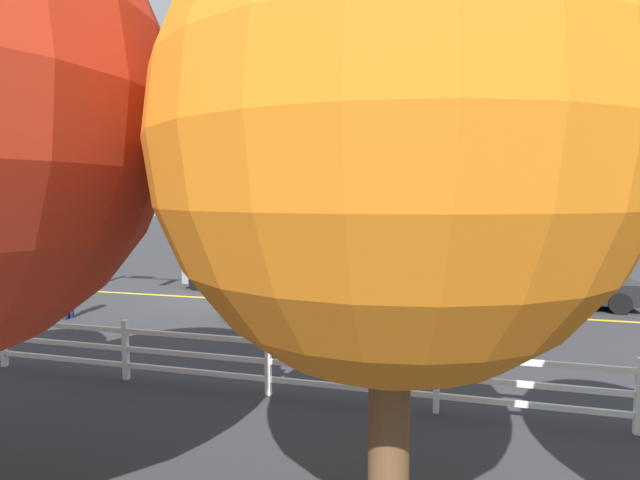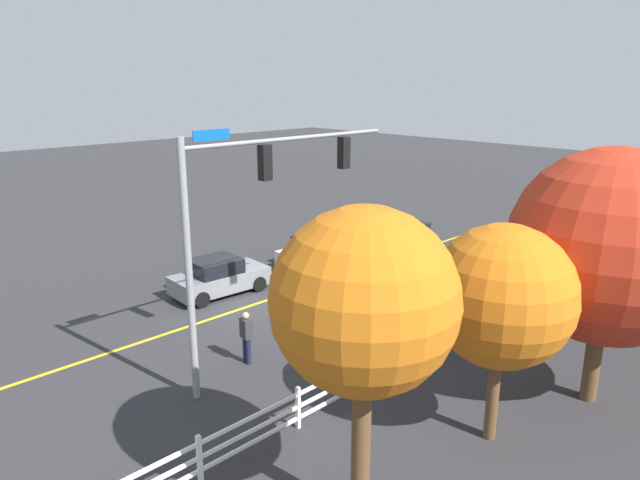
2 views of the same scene
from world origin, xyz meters
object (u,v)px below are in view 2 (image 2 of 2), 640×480
(tree_0, at_px, (634,228))
(tree_3, at_px, (502,296))
(car_0, at_px, (322,251))
(car_3, at_px, (392,231))
(tree_4, at_px, (609,247))
(car_1, at_px, (356,279))
(pedestrian, at_px, (246,335))
(car_2, at_px, (219,277))
(tree_1, at_px, (364,302))

(tree_0, height_order, tree_3, tree_0)
(tree_0, bearing_deg, car_0, -82.66)
(car_3, xyz_separation_m, tree_4, (8.35, 13.73, 3.72))
(car_1, distance_m, tree_0, 10.10)
(tree_3, xyz_separation_m, tree_4, (-3.57, 0.98, 0.66))
(pedestrian, xyz_separation_m, tree_3, (-1.94, 7.28, 2.80))
(tree_0, bearing_deg, car_2, -60.94)
(car_0, bearing_deg, car_1, -115.44)
(car_3, distance_m, pedestrian, 14.90)
(car_1, relative_size, tree_3, 0.81)
(tree_3, bearing_deg, car_0, -117.18)
(pedestrian, bearing_deg, tree_1, -101.18)
(tree_1, height_order, tree_4, tree_4)
(car_1, xyz_separation_m, car_2, (3.92, -4.05, 0.05))
(tree_3, bearing_deg, car_3, -133.06)
(car_1, xyz_separation_m, pedestrian, (6.72, 1.54, 0.25))
(car_3, bearing_deg, tree_4, -121.10)
(car_2, height_order, pedestrian, pedestrian)
(pedestrian, height_order, tree_4, tree_4)
(tree_3, bearing_deg, car_2, -93.84)
(tree_3, relative_size, tree_4, 0.78)
(tree_1, bearing_deg, pedestrian, -109.37)
(car_3, bearing_deg, tree_0, -106.27)
(car_3, bearing_deg, car_1, -150.97)
(car_3, distance_m, tree_1, 20.85)
(tree_0, bearing_deg, car_3, -106.47)
(car_2, distance_m, car_3, 11.05)
(car_3, relative_size, tree_1, 0.69)
(tree_0, xyz_separation_m, tree_3, (8.10, -0.15, -0.20))
(car_2, xyz_separation_m, tree_4, (-2.71, 13.85, 3.66))
(tree_0, xyz_separation_m, tree_4, (4.53, 0.82, 0.47))
(car_3, xyz_separation_m, tree_3, (11.92, 12.75, 3.06))
(tree_3, bearing_deg, tree_4, 164.72)
(car_1, bearing_deg, tree_0, 112.65)
(car_3, bearing_deg, tree_3, -132.86)
(pedestrian, bearing_deg, tree_3, -66.88)
(car_1, relative_size, pedestrian, 2.62)
(tree_0, bearing_deg, tree_3, -1.08)
(car_0, height_order, tree_0, tree_0)
(car_0, distance_m, pedestrian, 9.93)
(car_3, height_order, tree_4, tree_4)
(car_0, bearing_deg, pedestrian, -149.10)
(car_1, distance_m, tree_1, 13.09)
(pedestrian, distance_m, tree_0, 12.85)
(tree_0, height_order, tree_1, tree_1)
(car_0, distance_m, tree_1, 16.80)
(pedestrian, xyz_separation_m, tree_1, (2.43, 6.91, 3.77))
(car_0, xyz_separation_m, car_2, (5.60, -0.30, -0.00))
(car_2, relative_size, pedestrian, 2.39)
(car_3, xyz_separation_m, tree_1, (16.29, 12.38, 4.03))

